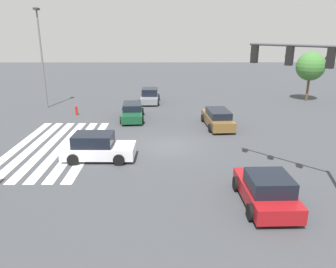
# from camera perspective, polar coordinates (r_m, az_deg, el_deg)

# --- Properties ---
(ground_plane) EXTENTS (120.26, 120.26, 0.00)m
(ground_plane) POSITION_cam_1_polar(r_m,az_deg,el_deg) (21.87, 0.00, -2.12)
(ground_plane) COLOR #3D3F44
(crosswalk_markings) EXTENTS (11.37, 5.35, 0.01)m
(crosswalk_markings) POSITION_cam_1_polar(r_m,az_deg,el_deg) (23.08, -19.11, -2.04)
(crosswalk_markings) COLOR silver
(crosswalk_markings) RESTS_ON ground_plane
(traffic_signal_mast) EXTENTS (4.01, 4.01, 6.99)m
(traffic_signal_mast) POSITION_cam_1_polar(r_m,az_deg,el_deg) (15.70, 25.31, 7.67)
(traffic_signal_mast) COLOR #47474C
(traffic_signal_mast) RESTS_ON ground_plane
(car_0) EXTENTS (4.97, 2.26, 1.42)m
(car_0) POSITION_cam_1_polar(r_m,az_deg,el_deg) (26.41, 8.64, 2.72)
(car_0) COLOR brown
(car_0) RESTS_ON ground_plane
(car_1) EXTENTS (2.20, 4.27, 1.58)m
(car_1) POSITION_cam_1_polar(r_m,az_deg,el_deg) (19.93, -12.21, -2.28)
(car_1) COLOR silver
(car_1) RESTS_ON ground_plane
(car_2) EXTENTS (4.23, 2.05, 1.51)m
(car_2) POSITION_cam_1_polar(r_m,az_deg,el_deg) (35.13, -3.19, 6.59)
(car_2) COLOR gray
(car_2) RESTS_ON ground_plane
(car_3) EXTENTS (4.21, 2.28, 1.51)m
(car_3) POSITION_cam_1_polar(r_m,az_deg,el_deg) (15.15, 16.77, -9.39)
(car_3) COLOR maroon
(car_3) RESTS_ON ground_plane
(car_4) EXTENTS (4.86, 2.20, 1.37)m
(car_4) POSITION_cam_1_polar(r_m,az_deg,el_deg) (28.62, -6.23, 3.90)
(car_4) COLOR #144728
(car_4) RESTS_ON ground_plane
(street_light_pole_b) EXTENTS (0.80, 0.36, 9.37)m
(street_light_pole_b) POSITION_cam_1_polar(r_m,az_deg,el_deg) (34.42, -21.23, 13.33)
(street_light_pole_b) COLOR slate
(street_light_pole_b) RESTS_ON ground_plane
(tree_corner_a) EXTENTS (3.01, 3.01, 5.22)m
(tree_corner_a) POSITION_cam_1_polar(r_m,az_deg,el_deg) (38.78, 23.57, 10.72)
(tree_corner_a) COLOR brown
(tree_corner_a) RESTS_ON ground_plane
(fire_hydrant) EXTENTS (0.22, 0.22, 0.86)m
(fire_hydrant) POSITION_cam_1_polar(r_m,az_deg,el_deg) (31.00, -15.67, 3.98)
(fire_hydrant) COLOR red
(fire_hydrant) RESTS_ON ground_plane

